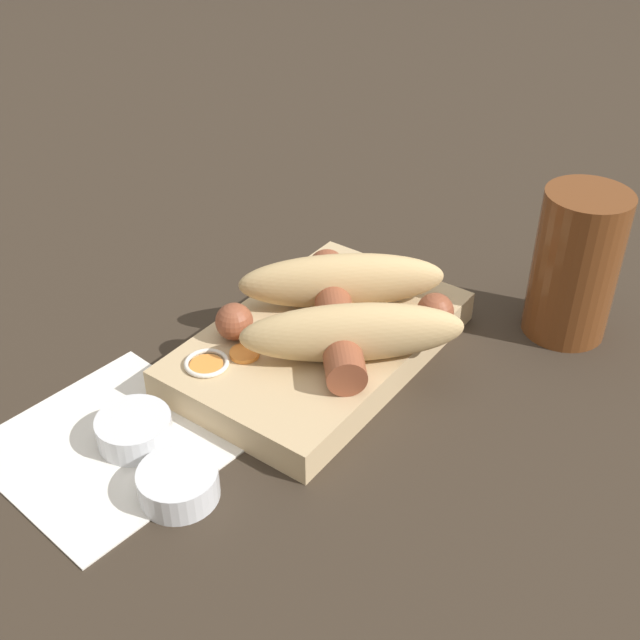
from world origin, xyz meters
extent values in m
plane|color=#33281E|center=(0.00, 0.00, 0.00)|extent=(3.00, 3.00, 0.00)
cube|color=tan|center=(0.00, 0.00, 0.01)|extent=(0.25, 0.16, 0.03)
ellipsoid|color=tan|center=(-0.04, -0.01, 0.05)|extent=(0.14, 0.16, 0.05)
ellipsoid|color=tan|center=(0.02, 0.04, 0.05)|extent=(0.14, 0.16, 0.05)
cylinder|color=brown|center=(-0.01, 0.01, 0.04)|extent=(0.14, 0.13, 0.03)
sphere|color=brown|center=(0.05, -0.05, 0.04)|extent=(0.03, 0.03, 0.03)
sphere|color=brown|center=(-0.06, 0.07, 0.04)|extent=(0.03, 0.03, 0.03)
cylinder|color=orange|center=(0.06, -0.03, 0.03)|extent=(0.03, 0.03, 0.00)
cylinder|color=orange|center=(0.09, -0.04, 0.03)|extent=(0.03, 0.03, 0.00)
torus|color=silver|center=(0.09, -0.04, 0.03)|extent=(0.04, 0.04, 0.00)
cube|color=white|center=(0.18, -0.06, 0.00)|extent=(0.17, 0.17, 0.00)
cylinder|color=silver|center=(0.16, -0.05, 0.01)|extent=(0.06, 0.06, 0.02)
cylinder|color=white|center=(0.16, -0.05, 0.00)|extent=(0.05, 0.05, 0.01)
cylinder|color=silver|center=(0.18, 0.01, 0.01)|extent=(0.06, 0.06, 0.02)
cylinder|color=#4C662D|center=(0.18, 0.01, 0.00)|extent=(0.05, 0.05, 0.01)
cylinder|color=brown|center=(-0.16, 0.15, 0.07)|extent=(0.07, 0.07, 0.13)
camera|label=1|loc=(0.43, 0.31, 0.42)|focal=45.00mm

